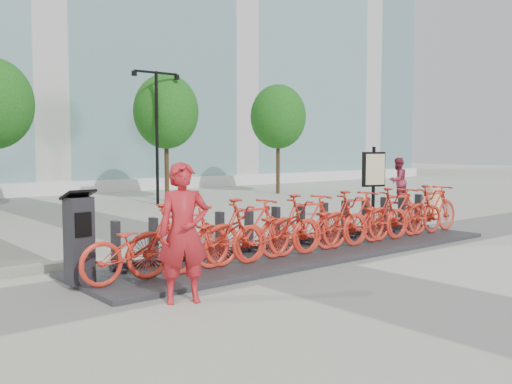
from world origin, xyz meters
TOP-DOWN VIEW (x-y plane):
  - ground at (0.00, 0.00)m, footprint 120.00×120.00m
  - glass_building at (14.00, 26.00)m, footprint 32.00×16.00m
  - tree_2 at (5.00, 12.00)m, footprint 2.60×2.60m
  - tree_3 at (11.00, 12.00)m, footprint 2.60×2.60m
  - streetlamp at (4.00, 11.00)m, footprint 2.00×0.20m
  - dock_pad at (1.30, 0.30)m, footprint 9.60×2.40m
  - dock_rail_posts at (1.72, 0.77)m, footprint 8.74×0.50m
  - bike_0 at (-2.60, -0.05)m, footprint 2.04×0.71m
  - bike_1 at (-1.88, -0.05)m, footprint 1.98×0.56m
  - bike_2 at (-1.16, -0.05)m, footprint 2.04×0.71m
  - bike_3 at (-0.44, -0.05)m, footprint 1.98×0.56m
  - bike_4 at (0.28, -0.05)m, footprint 2.04×0.71m
  - bike_5 at (1.00, -0.05)m, footprint 1.98×0.56m
  - bike_6 at (1.72, -0.05)m, footprint 2.04×0.71m
  - bike_7 at (2.44, -0.05)m, footprint 1.98×0.56m
  - bike_8 at (3.16, -0.05)m, footprint 2.04×0.71m
  - bike_9 at (3.88, -0.05)m, footprint 1.98×0.56m
  - bike_10 at (4.60, -0.05)m, footprint 2.04×0.71m
  - bike_11 at (5.32, -0.05)m, footprint 1.98×0.56m
  - kiosk at (-3.42, 0.39)m, footprint 0.48×0.41m
  - worker_red at (-2.61, -1.29)m, footprint 0.84×0.72m
  - pedestrian at (11.37, 5.47)m, footprint 0.88×0.70m
  - construction_barrel at (8.96, 2.28)m, footprint 0.56×0.56m
  - map_sign at (6.11, 2.41)m, footprint 0.71×0.33m

SIDE VIEW (x-z plane):
  - ground at x=0.00m, z-range 0.00..0.00m
  - dock_pad at x=1.30m, z-range 0.00..0.08m
  - construction_barrel at x=8.96m, z-range 0.00..0.96m
  - dock_rail_posts at x=1.72m, z-range 0.08..0.93m
  - bike_0 at x=-2.60m, z-range 0.08..1.15m
  - bike_2 at x=-1.16m, z-range 0.08..1.15m
  - bike_4 at x=0.28m, z-range 0.08..1.15m
  - bike_6 at x=1.72m, z-range 0.08..1.15m
  - bike_8 at x=3.16m, z-range 0.08..1.15m
  - bike_10 at x=4.60m, z-range 0.08..1.15m
  - bike_1 at x=-1.88m, z-range 0.08..1.27m
  - bike_3 at x=-0.44m, z-range 0.08..1.27m
  - bike_5 at x=1.00m, z-range 0.08..1.27m
  - bike_7 at x=2.44m, z-range 0.08..1.27m
  - bike_9 at x=3.88m, z-range 0.08..1.27m
  - bike_11 at x=5.32m, z-range 0.08..1.27m
  - kiosk at x=-3.42m, z-range 0.05..1.50m
  - pedestrian at x=11.37m, z-range 0.00..1.78m
  - worker_red at x=-2.61m, z-range 0.00..1.96m
  - map_sign at x=6.11m, z-range 0.35..2.54m
  - streetlamp at x=4.00m, z-range 0.63..5.63m
  - tree_2 at x=5.00m, z-range 1.04..6.14m
  - tree_3 at x=11.00m, z-range 1.04..6.14m
  - glass_building at x=14.00m, z-range 0.00..24.00m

